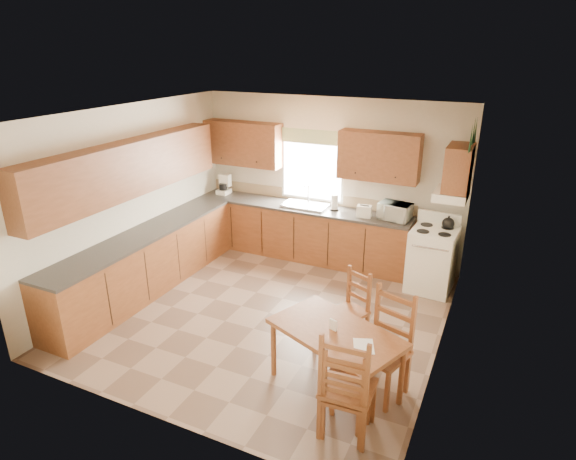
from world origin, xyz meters
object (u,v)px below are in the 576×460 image
at_px(stove, 432,260).
at_px(chair_near_left, 348,381).
at_px(chair_near_right, 347,389).
at_px(dining_table, 335,360).
at_px(chair_far_left, 350,307).
at_px(chair_far_right, 382,347).
at_px(microwave, 395,211).

bearing_deg(stove, chair_near_left, -90.38).
bearing_deg(chair_near_left, chair_near_right, 84.17).
distance_m(dining_table, chair_far_left, 0.97).
xyz_separation_m(dining_table, chair_near_right, (0.31, -0.53, 0.14)).
relative_size(dining_table, chair_far_left, 1.48).
bearing_deg(dining_table, chair_far_right, 39.52).
bearing_deg(microwave, chair_near_right, -73.36).
distance_m(chair_near_left, chair_far_left, 1.55).
relative_size(stove, dining_table, 0.69).
xyz_separation_m(chair_near_left, chair_far_right, (0.14, 0.66, 0.00)).
bearing_deg(chair_far_left, chair_near_right, -49.44).
bearing_deg(stove, microwave, 160.42).
xyz_separation_m(microwave, dining_table, (0.14, -3.04, -0.69)).
xyz_separation_m(stove, microwave, (-0.67, 0.28, 0.58)).
height_order(microwave, chair_far_right, microwave).
relative_size(stove, microwave, 2.11).
xyz_separation_m(stove, chair_near_left, (-0.21, -3.27, 0.10)).
height_order(dining_table, chair_near_left, chair_near_left).
height_order(stove, chair_near_right, chair_near_right).
relative_size(chair_near_left, chair_near_right, 1.15).
relative_size(chair_near_left, chair_far_left, 1.25).
height_order(chair_near_left, chair_far_right, chair_far_right).
xyz_separation_m(stove, chair_far_left, (-0.68, -1.80, -0.01)).
xyz_separation_m(dining_table, chair_far_right, (0.46, 0.14, 0.21)).
bearing_deg(chair_near_right, chair_far_right, -106.34).
bearing_deg(chair_near_right, microwave, -86.97).
height_order(microwave, chair_near_left, microwave).
relative_size(chair_near_left, chair_far_right, 0.99).
height_order(chair_near_right, chair_far_right, chair_far_right).
height_order(stove, chair_far_left, stove).
bearing_deg(chair_near_right, stove, -97.94).
xyz_separation_m(microwave, chair_far_left, (-0.01, -2.08, -0.60)).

